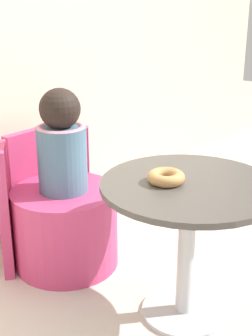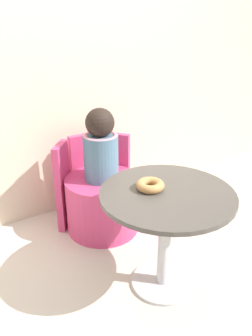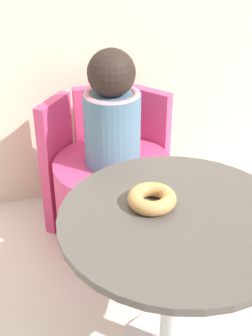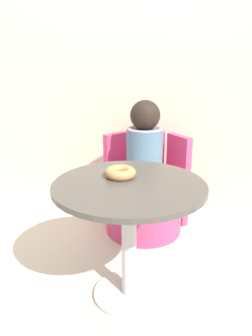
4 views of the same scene
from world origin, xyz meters
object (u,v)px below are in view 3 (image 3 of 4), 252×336
round_table (175,252)px  tub_chair (113,201)px  donut (152,199)px  child_figure (112,113)px

round_table → tub_chair: size_ratio=1.35×
round_table → donut: size_ratio=4.79×
child_figure → donut: bearing=-93.2°
child_figure → tub_chair: bearing=0.0°
tub_chair → donut: 0.77m
donut → round_table: bearing=-52.4°
tub_chair → donut: size_ratio=3.55×
round_table → child_figure: bearing=91.8°
tub_chair → donut: donut is taller
tub_chair → donut: bearing=-93.2°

